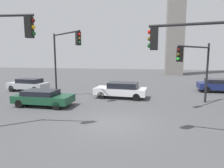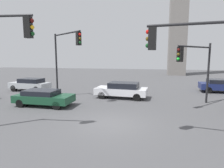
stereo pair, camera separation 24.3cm
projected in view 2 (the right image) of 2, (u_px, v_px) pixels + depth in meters
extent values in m
plane|color=#4C4C4F|center=(111.00, 124.00, 11.03)|extent=(93.86, 93.86, 0.00)
cylinder|color=black|center=(56.00, 66.00, 18.13)|extent=(0.16, 0.16, 5.83)
cylinder|color=black|center=(66.00, 33.00, 16.05)|extent=(3.53, 2.87, 0.12)
cube|color=black|center=(79.00, 39.00, 14.63)|extent=(0.45, 0.45, 1.00)
sphere|color=red|center=(80.00, 34.00, 14.43)|extent=(0.20, 0.20, 0.20)
sphere|color=#594714|center=(80.00, 38.00, 14.48)|extent=(0.20, 0.20, 0.20)
sphere|color=#14471E|center=(80.00, 43.00, 14.52)|extent=(0.20, 0.20, 0.20)
cube|color=black|center=(28.00, 27.00, 9.20)|extent=(0.35, 0.35, 1.00)
sphere|color=#4C0F0C|center=(32.00, 21.00, 9.14)|extent=(0.20, 0.20, 0.20)
sphere|color=yellow|center=(32.00, 27.00, 9.18)|extent=(0.20, 0.20, 0.20)
sphere|color=#14471E|center=(33.00, 34.00, 9.22)|extent=(0.20, 0.20, 0.20)
cylinder|color=black|center=(200.00, 23.00, 7.84)|extent=(4.27, 0.81, 0.12)
cube|color=black|center=(152.00, 39.00, 8.58)|extent=(0.37, 0.37, 1.00)
sphere|color=red|center=(148.00, 32.00, 8.60)|extent=(0.20, 0.20, 0.20)
sphere|color=#594714|center=(148.00, 39.00, 8.65)|extent=(0.20, 0.20, 0.20)
sphere|color=#14471E|center=(148.00, 46.00, 8.69)|extent=(0.20, 0.20, 0.20)
cylinder|color=black|center=(208.00, 74.00, 15.66)|extent=(0.16, 0.16, 4.83)
cylinder|color=black|center=(196.00, 47.00, 14.07)|extent=(2.91, 3.33, 0.12)
cube|color=black|center=(180.00, 54.00, 13.00)|extent=(0.45, 0.45, 1.00)
sphere|color=#4C0F0C|center=(179.00, 50.00, 12.83)|extent=(0.20, 0.20, 0.20)
sphere|color=#594714|center=(178.00, 54.00, 12.88)|extent=(0.20, 0.20, 0.20)
sphere|color=green|center=(178.00, 59.00, 12.92)|extent=(0.20, 0.20, 0.20)
cube|color=navy|center=(223.00, 86.00, 20.39)|extent=(4.61, 2.23, 0.64)
cube|color=black|center=(221.00, 82.00, 20.37)|extent=(2.62, 1.89, 0.46)
cylinder|color=black|center=(205.00, 88.00, 21.59)|extent=(0.68, 0.39, 0.67)
cylinder|color=black|center=(208.00, 90.00, 20.03)|extent=(0.68, 0.39, 0.67)
cube|color=#ADB2B7|center=(30.00, 85.00, 21.26)|extent=(4.48, 2.21, 0.60)
cube|color=black|center=(31.00, 81.00, 21.13)|extent=(2.56, 1.81, 0.49)
cylinder|color=black|center=(14.00, 88.00, 21.04)|extent=(0.73, 0.39, 0.70)
cylinder|color=black|center=(24.00, 86.00, 22.43)|extent=(0.73, 0.39, 0.70)
cylinder|color=black|center=(37.00, 90.00, 20.18)|extent=(0.73, 0.39, 0.70)
cylinder|color=black|center=(46.00, 87.00, 21.57)|extent=(0.73, 0.39, 0.70)
cube|color=#19472D|center=(44.00, 98.00, 14.95)|extent=(4.45, 2.00, 0.56)
cube|color=black|center=(41.00, 93.00, 14.94)|extent=(2.50, 1.73, 0.41)
cylinder|color=black|center=(67.00, 100.00, 15.43)|extent=(0.62, 0.36, 0.61)
cylinder|color=black|center=(57.00, 105.00, 13.91)|extent=(0.62, 0.36, 0.61)
cylinder|color=black|center=(33.00, 99.00, 16.07)|extent=(0.62, 0.36, 0.61)
cylinder|color=black|center=(21.00, 103.00, 14.56)|extent=(0.62, 0.36, 0.61)
cube|color=silver|center=(121.00, 91.00, 17.79)|extent=(4.81, 2.35, 0.60)
cube|color=black|center=(124.00, 85.00, 17.65)|extent=(2.74, 1.96, 0.54)
cylinder|color=black|center=(102.00, 95.00, 17.48)|extent=(0.68, 0.41, 0.65)
cylinder|color=black|center=(107.00, 92.00, 19.04)|extent=(0.68, 0.41, 0.65)
cylinder|color=black|center=(137.00, 97.00, 16.62)|extent=(0.68, 0.41, 0.65)
cylinder|color=black|center=(140.00, 94.00, 18.18)|extent=(0.68, 0.41, 0.65)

